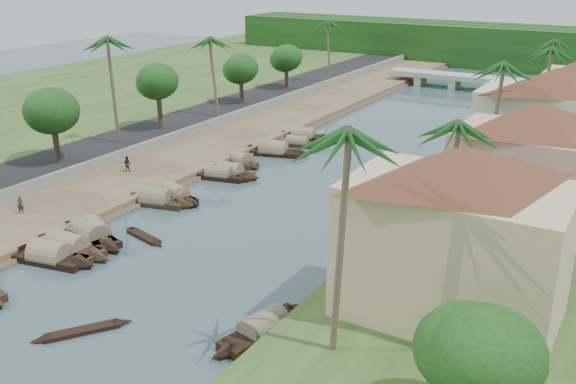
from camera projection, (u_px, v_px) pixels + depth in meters
The scene contains 45 objects.
ground at pixel (210, 248), 48.95m from camera, with size 220.00×220.00×0.00m, color #3B5158.
left_bank at pixel (204, 150), 72.61m from camera, with size 10.00×180.00×0.80m, color brown.
right_bank at pixel (524, 205), 55.80m from camera, with size 16.00×180.00×1.20m, color #2A431B.
road at pixel (147, 137), 76.58m from camera, with size 8.00×180.00×1.40m, color black.
retaining_wall at pixel (175, 136), 74.30m from camera, with size 0.40×180.00×1.10m, color slate.
far_left_fill at pixel (4, 111), 89.26m from camera, with size 45.00×220.00×1.35m, color #2A431B.
treeline at pixel (513, 47), 128.33m from camera, with size 120.00×14.00×8.00m.
bridge at pixel (473, 80), 106.50m from camera, with size 28.00×4.00×2.40m.
building_near at pixel (455, 232), 36.04m from camera, with size 14.85×14.85×10.20m.
building_mid at pixel (531, 164), 48.57m from camera, with size 14.11×14.11×9.70m.
building_far at pixel (550, 121), 60.27m from camera, with size 15.59×15.59×10.20m.
sampan_1 at pixel (50, 257), 46.59m from camera, with size 8.17×3.25×2.36m.
sampan_2 at pixel (67, 247), 48.12m from camera, with size 8.78×2.15×2.29m.
sampan_3 at pixel (88, 235), 50.17m from camera, with size 9.00×3.48×2.35m.
sampan_4 at pixel (96, 232), 50.72m from camera, with size 7.46×4.89×2.16m.
sampan_5 at pixel (176, 195), 58.58m from camera, with size 6.68×3.66×2.11m.
sampan_6 at pixel (156, 200), 57.38m from camera, with size 7.82×3.42×2.27m.
sampan_7 at pixel (176, 197), 58.30m from camera, with size 6.40×2.24×1.74m.
sampan_8 at pixel (230, 173), 64.73m from camera, with size 7.05×2.30×2.16m.
sampan_9 at pixel (219, 175), 64.02m from camera, with size 7.50×2.91×1.91m.
sampan_10 at pixel (240, 161), 68.60m from camera, with size 6.66×3.32×1.86m.
sampan_11 at pixel (273, 151), 71.96m from camera, with size 8.94×4.23×2.48m.
sampan_12 at pixel (297, 143), 75.08m from camera, with size 7.49×2.98×1.82m.
sampan_13 at pixel (303, 136), 77.99m from camera, with size 8.24×3.54×2.21m.
sampan_14 at pixel (263, 328), 37.63m from camera, with size 3.21×8.48×2.05m.
sampan_15 at pixel (372, 221), 52.94m from camera, with size 1.90×8.02×2.16m.
sampan_16 at pixel (442, 173), 64.78m from camera, with size 3.04×8.60×2.08m.
canoe_0 at pixel (82, 331), 37.90m from camera, with size 4.10×5.33×0.79m.
canoe_1 at pixel (144, 237), 50.70m from camera, with size 5.10×2.06×0.82m.
canoe_2 at pixel (267, 153), 72.51m from camera, with size 5.78×1.48×0.83m.
palm_0 at pixel (341, 138), 30.21m from camera, with size 3.20×3.20×13.56m.
palm_1 at pixel (450, 126), 42.15m from camera, with size 3.20×3.20×11.00m.
palm_2 at pixel (499, 67), 55.88m from camera, with size 3.20×3.20×12.47m.
palm_3 at pixel (547, 51), 69.47m from camera, with size 3.20×3.20×11.91m.
palm_5 at pixel (109, 41), 68.07m from camera, with size 3.20×3.20×12.93m.
palm_6 at pixel (214, 41), 80.37m from camera, with size 3.20×3.20×11.39m.
palm_7 at pixel (550, 43), 82.29m from camera, with size 3.20×3.20×11.14m.
palm_8 at pixel (330, 24), 103.22m from camera, with size 3.20×3.20×11.18m.
tree_2 at pixel (52, 112), 63.32m from camera, with size 5.37×5.37×7.41m.
tree_3 at pixel (158, 82), 75.72m from camera, with size 4.88×4.88×7.68m.
tree_4 at pixel (241, 70), 89.99m from camera, with size 4.76×4.76×6.66m.
tree_5 at pixel (286, 59), 100.10m from camera, with size 4.78×4.78×6.59m.
tree_7 at pixel (479, 353), 26.91m from camera, with size 4.84×4.84×6.12m.
person_near at pixel (21, 205), 53.25m from camera, with size 0.53×0.35×1.46m, color #28272F.
person_far at pixel (127, 164), 63.81m from camera, with size 0.75×0.59×1.55m, color #302E22.
Camera 1 is at (27.76, -35.23, 20.91)m, focal length 40.00 mm.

